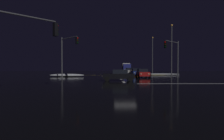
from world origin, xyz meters
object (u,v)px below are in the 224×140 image
Objects in this scene: sedan_black_crossing at (119,75)px; streetlamp_right_near at (172,47)px; sedan_orange at (134,71)px; traffic_signal_nw at (68,50)px; sedan_green at (128,70)px; streetlamp_right_far at (152,53)px; traffic_signal_sw at (19,36)px; sedan_blue at (136,72)px; box_truck at (126,67)px; traffic_signal_ne at (173,52)px; sedan_silver at (129,71)px; sedan_red at (143,73)px.

sedan_black_crossing is 16.23m from streetlamp_right_near.
traffic_signal_nw is at bearing -130.21° from sedan_orange.
sedan_black_crossing is 0.42× the size of streetlamp_right_near.
streetlamp_right_far is (6.40, -4.36, 5.06)m from sedan_green.
sedan_blue is at bearing 64.88° from traffic_signal_sw.
sedan_green is at bearing 81.74° from sedan_black_crossing.
traffic_signal_sw is at bearing -105.62° from sedan_green.
box_truck is 1.33× the size of traffic_signal_ne.
traffic_signal_nw is (-12.13, -20.54, 3.88)m from sedan_silver.
sedan_blue is 1.00× the size of sedan_orange.
traffic_signal_ne is (4.48, -33.39, 2.60)m from box_truck.
sedan_black_crossing is at bearing 57.98° from traffic_signal_sw.
sedan_orange is at bearing 76.19° from sedan_black_crossing.
sedan_orange is 0.70× the size of traffic_signal_ne.
traffic_signal_nw is at bearing -130.01° from streetlamp_right_far.
sedan_red and sedan_silver have the same top height.
box_truck is 0.81× the size of streetlamp_right_near.
sedan_silver is 12.83m from box_truck.
sedan_silver is at bearing -164.21° from streetlamp_right_far.
sedan_blue is 1.00× the size of sedan_silver.
sedan_silver is 1.00× the size of sedan_black_crossing.
sedan_silver is 39.11m from traffic_signal_sw.
traffic_signal_ne reaches higher than sedan_black_crossing.
box_truck is (-0.32, 18.33, 0.91)m from sedan_orange.
streetlamp_right_far is at bearing 84.94° from traffic_signal_ne.
sedan_silver and sedan_green have the same top height.
streetlamp_right_far reaches higher than sedan_blue.
box_truck is 35.68m from traffic_signal_nw.
traffic_signal_ne is at bearing -0.17° from traffic_signal_nw.
sedan_blue and sedan_black_crossing have the same top height.
traffic_signal_nw reaches higher than sedan_black_crossing.
traffic_signal_sw is (-7.59, -12.14, 3.32)m from sedan_black_crossing.
traffic_signal_ne is at bearing -82.35° from box_truck.
sedan_blue is at bearing 71.92° from sedan_black_crossing.
streetlamp_right_near is (6.71, -14.10, 5.02)m from sedan_silver.
sedan_black_crossing is 0.70× the size of traffic_signal_ne.
streetlamp_right_far is at bearing -34.29° from sedan_green.
sedan_red is at bearing 58.97° from sedan_black_crossing.
sedan_orange is at bearing -88.99° from box_truck.
streetlamp_right_near is at bearing 44.88° from sedan_black_crossing.
traffic_signal_sw is (0.31, -16.59, -0.56)m from traffic_signal_nw.
sedan_black_crossing is (-4.67, -7.77, 0.00)m from sedan_red.
sedan_black_crossing is at bearing -98.26° from sedan_green.
sedan_orange is 11.68m from streetlamp_right_near.
sedan_green is at bearing 65.10° from traffic_signal_nw.
sedan_silver is at bearing 59.45° from traffic_signal_nw.
sedan_green is 0.52× the size of box_truck.
box_truck is at bearing 103.54° from streetlamp_right_near.
sedan_blue is 0.52× the size of box_truck.
sedan_green is 45.18m from traffic_signal_sw.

